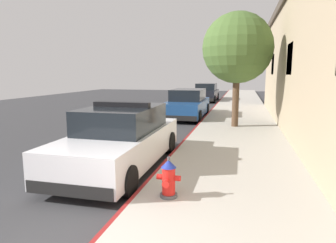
# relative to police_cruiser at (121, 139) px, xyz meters

# --- Properties ---
(ground_plane) EXTENTS (30.80, 60.00, 0.20)m
(ground_plane) POSITION_rel_police_cruiser_xyz_m (-3.18, 5.93, -0.84)
(ground_plane) COLOR #353538
(sidewalk_pavement) EXTENTS (3.38, 60.00, 0.16)m
(sidewalk_pavement) POSITION_rel_police_cruiser_xyz_m (2.82, 5.93, -0.67)
(sidewalk_pavement) COLOR #ADA89E
(sidewalk_pavement) RESTS_ON ground
(curb_painted_edge) EXTENTS (0.08, 60.00, 0.16)m
(curb_painted_edge) POSITION_rel_police_cruiser_xyz_m (1.09, 5.93, -0.67)
(curb_painted_edge) COLOR maroon
(curb_painted_edge) RESTS_ON ground
(police_cruiser) EXTENTS (1.94, 4.84, 1.68)m
(police_cruiser) POSITION_rel_police_cruiser_xyz_m (0.00, 0.00, 0.00)
(police_cruiser) COLOR white
(police_cruiser) RESTS_ON ground
(parked_car_silver_ahead) EXTENTS (1.94, 4.84, 1.56)m
(parked_car_silver_ahead) POSITION_rel_police_cruiser_xyz_m (0.06, 9.06, -0.00)
(parked_car_silver_ahead) COLOR navy
(parked_car_silver_ahead) RESTS_ON ground
(parked_car_dark_far) EXTENTS (1.94, 4.84, 1.56)m
(parked_car_dark_far) POSITION_rel_police_cruiser_xyz_m (-0.18, 19.44, -0.00)
(parked_car_dark_far) COLOR black
(parked_car_dark_far) RESTS_ON ground
(fire_hydrant) EXTENTS (0.44, 0.40, 0.76)m
(fire_hydrant) POSITION_rel_police_cruiser_xyz_m (1.72, -1.91, -0.24)
(fire_hydrant) COLOR #4C4C51
(fire_hydrant) RESTS_ON sidewalk_pavement
(street_tree) EXTENTS (2.92, 2.92, 4.75)m
(street_tree) POSITION_rel_police_cruiser_xyz_m (2.68, 6.01, 2.69)
(street_tree) COLOR brown
(street_tree) RESTS_ON sidewalk_pavement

